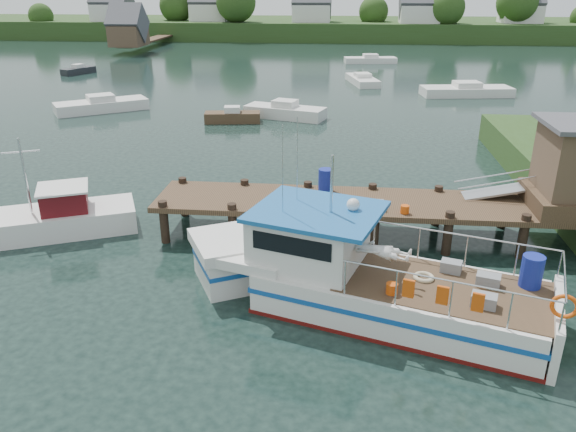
# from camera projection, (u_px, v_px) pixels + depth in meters

# --- Properties ---
(ground_plane) EXTENTS (160.00, 160.00, 0.00)m
(ground_plane) POSITION_uv_depth(u_px,v_px,m) (318.00, 234.00, 21.15)
(ground_plane) COLOR black
(far_shore) EXTENTS (140.00, 42.55, 9.22)m
(far_shore) POSITION_uv_depth(u_px,v_px,m) (343.00, 25.00, 96.02)
(far_shore) COLOR #29441C
(far_shore) RESTS_ON ground
(dock) EXTENTS (16.60, 3.00, 4.78)m
(dock) POSITION_uv_depth(u_px,v_px,m) (505.00, 183.00, 19.70)
(dock) COLOR #463221
(dock) RESTS_ON ground
(lobster_boat) EXTENTS (10.95, 5.90, 5.33)m
(lobster_boat) POSITION_uv_depth(u_px,v_px,m) (354.00, 276.00, 16.07)
(lobster_boat) COLOR silver
(lobster_boat) RESTS_ON ground
(work_boat) EXTENTS (6.88, 4.41, 3.73)m
(work_boat) POSITION_uv_depth(u_px,v_px,m) (45.00, 219.00, 20.92)
(work_boat) COLOR silver
(work_boat) RESTS_ON ground
(moored_rowboat) EXTENTS (3.85, 1.76, 1.08)m
(moored_rowboat) POSITION_uv_depth(u_px,v_px,m) (232.00, 116.00, 37.93)
(moored_rowboat) COLOR #463221
(moored_rowboat) RESTS_ON ground
(moored_far) EXTENTS (6.26, 2.83, 1.03)m
(moored_far) POSITION_uv_depth(u_px,v_px,m) (370.00, 60.00, 66.13)
(moored_far) COLOR silver
(moored_far) RESTS_ON ground
(moored_a) EXTENTS (6.61, 5.52, 1.20)m
(moored_a) POSITION_uv_depth(u_px,v_px,m) (101.00, 105.00, 41.25)
(moored_a) COLOR silver
(moored_a) RESTS_ON ground
(moored_b) EXTENTS (5.92, 3.46, 1.24)m
(moored_b) POSITION_uv_depth(u_px,v_px,m) (285.00, 111.00, 39.17)
(moored_b) COLOR silver
(moored_b) RESTS_ON ground
(moored_c) EXTENTS (7.67, 3.53, 1.17)m
(moored_c) POSITION_uv_depth(u_px,v_px,m) (466.00, 91.00, 46.85)
(moored_c) COLOR silver
(moored_c) RESTS_ON ground
(moored_d) EXTENTS (3.24, 6.06, 0.98)m
(moored_d) POSITION_uv_depth(u_px,v_px,m) (362.00, 80.00, 52.51)
(moored_d) COLOR silver
(moored_d) RESTS_ON ground
(moored_e) EXTENTS (2.73, 3.77, 1.00)m
(moored_e) POSITION_uv_depth(u_px,v_px,m) (78.00, 70.00, 58.18)
(moored_e) COLOR black
(moored_e) RESTS_ON ground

